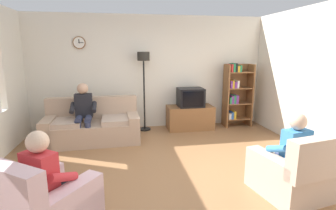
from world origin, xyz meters
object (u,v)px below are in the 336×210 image
at_px(couch, 93,127).
at_px(armchair_near_window, 44,208).
at_px(bookshelf, 236,94).
at_px(tv_stand, 190,117).
at_px(person_in_left_armchair, 49,176).
at_px(floor_lamp, 144,69).
at_px(person_in_right_armchair, 289,149).
at_px(person_on_couch, 84,110).
at_px(armchair_near_bookshelf, 292,174).
at_px(tv, 191,97).

height_order(couch, armchair_near_window, same).
bearing_deg(bookshelf, tv_stand, -176.61).
bearing_deg(person_in_left_armchair, floor_lamp, 69.06).
relative_size(couch, armchair_near_window, 1.63).
xyz_separation_m(bookshelf, armchair_near_window, (-3.62, -3.40, -0.53)).
xyz_separation_m(tv_stand, floor_lamp, (-1.10, 0.10, 1.17)).
bearing_deg(person_in_right_armchair, tv_stand, 100.33).
relative_size(floor_lamp, person_on_couch, 1.49).
relative_size(tv_stand, person_on_couch, 0.89).
height_order(armchair_near_window, person_in_right_armchair, person_in_right_armchair).
distance_m(floor_lamp, person_on_couch, 1.66).
distance_m(couch, armchair_near_window, 2.82).
distance_m(bookshelf, armchair_near_window, 5.00).
xyz_separation_m(armchair_near_bookshelf, person_in_right_armchair, (-0.02, 0.09, 0.32)).
bearing_deg(person_in_left_armchair, couch, 87.02).
bearing_deg(armchair_near_bookshelf, floor_lamp, 117.38).
relative_size(armchair_near_window, person_in_left_armchair, 1.06).
bearing_deg(armchair_near_window, person_in_left_armchair, 53.85).
relative_size(couch, armchair_near_bookshelf, 1.91).
bearing_deg(tv, couch, -167.55).
bearing_deg(armchair_near_bookshelf, tv, 100.41).
distance_m(tv_stand, tv, 0.50).
relative_size(couch, person_on_couch, 1.56).
distance_m(armchair_near_bookshelf, person_in_right_armchair, 0.33).
bearing_deg(person_in_left_armchair, bookshelf, 43.03).
bearing_deg(floor_lamp, armchair_near_window, -111.30).
bearing_deg(tv_stand, person_in_left_armchair, -126.14).
xyz_separation_m(tv, armchair_near_bookshelf, (0.57, -3.09, -0.49)).
xyz_separation_m(armchair_near_window, person_on_couch, (0.05, 2.70, 0.41)).
xyz_separation_m(tv_stand, bookshelf, (1.19, 0.07, 0.54)).
height_order(couch, floor_lamp, floor_lamp).
distance_m(bookshelf, floor_lamp, 2.37).
xyz_separation_m(floor_lamp, person_in_right_armchair, (1.65, -3.12, -0.85)).
distance_m(armchair_near_window, person_in_right_armchair, 3.02).
distance_m(couch, bookshelf, 3.51).
bearing_deg(armchair_near_window, bookshelf, 43.22).
relative_size(bookshelf, armchair_near_bookshelf, 1.56).
relative_size(tv, person_in_left_armchair, 0.54).
distance_m(person_on_couch, person_in_right_armchair, 3.79).
bearing_deg(person_on_couch, armchair_near_bookshelf, -40.10).
height_order(floor_lamp, armchair_near_window, floor_lamp).
bearing_deg(tv, tv_stand, 90.00).
xyz_separation_m(couch, tv_stand, (2.24, 0.52, -0.03)).
height_order(tv, armchair_near_window, tv).
height_order(person_on_couch, person_in_right_armchair, person_on_couch).
bearing_deg(armchair_near_bookshelf, person_in_right_armchair, 100.33).
relative_size(person_on_couch, person_in_left_armchair, 1.11).
bearing_deg(bookshelf, floor_lamp, 179.28).
relative_size(armchair_near_bookshelf, person_in_right_armchair, 0.90).
xyz_separation_m(floor_lamp, person_in_left_armchair, (-1.29, -3.36, -0.85)).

